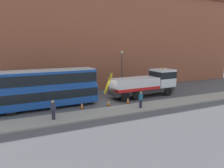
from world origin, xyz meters
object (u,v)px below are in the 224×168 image
Objects in this scene: traffic_cone_near_bus at (82,106)px; pedestrian_onlooker at (53,110)px; recovery_tow_truck at (146,83)px; double_decker_bus at (45,87)px; traffic_cone_midway at (109,103)px; traffic_cone_near_truck at (128,101)px; street_lamp at (122,67)px; pedestrian_bystander at (141,100)px.

pedestrian_onlooker is at bearing -143.39° from traffic_cone_near_bus.
recovery_tow_truck is 12.65m from double_decker_bus.
traffic_cone_midway is at bearing -3.76° from traffic_cone_near_bus.
street_lamp reaches higher than traffic_cone_near_truck.
street_lamp is at bearing 68.16° from traffic_cone_near_truck.
pedestrian_bystander is 6.16m from traffic_cone_near_bus.
traffic_cone_midway is 2.39m from traffic_cone_near_truck.
pedestrian_bystander is (8.77, -0.22, 0.00)m from pedestrian_onlooker.
recovery_tow_truck is 4.62m from traffic_cone_near_truck.
pedestrian_bystander is 2.38× the size of traffic_cone_midway.
pedestrian_bystander reaches higher than traffic_cone_near_bus.
street_lamp is (11.64, 5.01, 1.24)m from double_decker_bus.
double_decker_bus is at bearing -156.70° from street_lamp.
recovery_tow_truck is 5.88m from pedestrian_bystander.
traffic_cone_near_bus is at bearing -140.02° from street_lamp.
traffic_cone_near_truck is at bearing -19.62° from pedestrian_onlooker.
traffic_cone_near_truck is at bearing -0.75° from traffic_cone_midway.
street_lamp reaches higher than double_decker_bus.
recovery_tow_truck reaches higher than traffic_cone_near_truck.
double_decker_bus is at bearing 162.02° from traffic_cone_midway.
recovery_tow_truck is at bearing -14.77° from pedestrian_onlooker.
recovery_tow_truck reaches higher than pedestrian_bystander.
traffic_cone_near_bus and traffic_cone_near_truck have the same top height.
pedestrian_onlooker and pedestrian_bystander have the same top height.
traffic_cone_near_bus is at bearing -170.75° from recovery_tow_truck.
recovery_tow_truck reaches higher than traffic_cone_near_bus.
double_decker_bus is 12.73m from street_lamp.
pedestrian_onlooker is at bearing -163.33° from recovery_tow_truck.
pedestrian_bystander is (8.96, -4.50, -1.25)m from double_decker_bus.
pedestrian_onlooker is 8.77m from pedestrian_bystander.
traffic_cone_near_bus is 1.00× the size of traffic_cone_midway.
pedestrian_onlooker is at bearing -89.90° from double_decker_bus.
traffic_cone_near_bus and traffic_cone_midway have the same top height.
pedestrian_bystander is 2.48m from traffic_cone_near_truck.
pedestrian_onlooker is 0.29× the size of street_lamp.
traffic_cone_near_truck is at bearing -111.84° from street_lamp.
street_lamp is (11.45, 9.29, 2.49)m from pedestrian_onlooker.
traffic_cone_near_bus is (-9.22, -1.90, -1.42)m from recovery_tow_truck.
traffic_cone_near_bus is (3.24, 2.40, -0.64)m from pedestrian_onlooker.
double_decker_bus reaches higher than pedestrian_bystander.
traffic_cone_near_bus is at bearing 2.78° from pedestrian_onlooker.
double_decker_bus is 6.51× the size of pedestrian_bystander.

